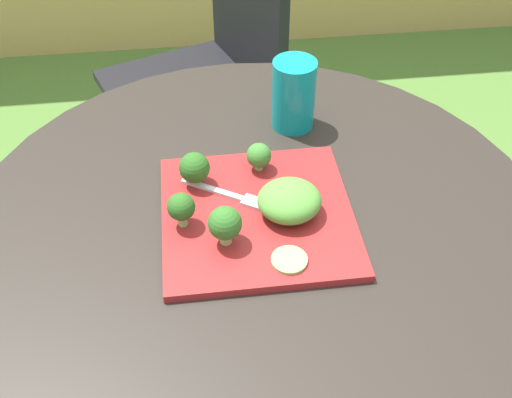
{
  "coord_description": "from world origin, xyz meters",
  "views": [
    {
      "loc": [
        -0.09,
        -0.68,
        1.42
      ],
      "look_at": [
        -0.0,
        -0.0,
        0.79
      ],
      "focal_mm": 42.47,
      "sensor_mm": 36.0,
      "label": 1
    }
  ],
  "objects_px": {
    "drinking_glass": "(293,98)",
    "fork": "(233,196)",
    "patio_chair": "(214,57)",
    "salad_plate": "(255,216)"
  },
  "relations": [
    {
      "from": "salad_plate",
      "to": "fork",
      "type": "bearing_deg",
      "value": 128.38
    },
    {
      "from": "drinking_glass",
      "to": "fork",
      "type": "distance_m",
      "value": 0.24
    },
    {
      "from": "drinking_glass",
      "to": "fork",
      "type": "height_order",
      "value": "drinking_glass"
    },
    {
      "from": "salad_plate",
      "to": "fork",
      "type": "xyz_separation_m",
      "value": [
        -0.03,
        0.04,
        0.01
      ]
    },
    {
      "from": "drinking_glass",
      "to": "fork",
      "type": "relative_size",
      "value": 0.94
    },
    {
      "from": "patio_chair",
      "to": "drinking_glass",
      "type": "relative_size",
      "value": 6.84
    },
    {
      "from": "patio_chair",
      "to": "drinking_glass",
      "type": "distance_m",
      "value": 0.72
    },
    {
      "from": "patio_chair",
      "to": "salad_plate",
      "type": "relative_size",
      "value": 3.03
    },
    {
      "from": "salad_plate",
      "to": "fork",
      "type": "distance_m",
      "value": 0.05
    },
    {
      "from": "salad_plate",
      "to": "patio_chair",
      "type": "bearing_deg",
      "value": 90.6
    }
  ]
}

